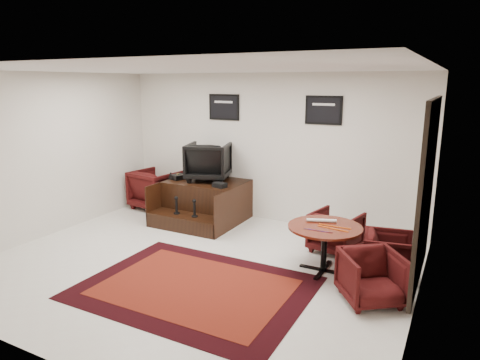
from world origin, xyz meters
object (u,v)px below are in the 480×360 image
object	(u,v)px
table_chair_window	(389,252)
table_chair_back	(336,230)
shine_podium	(205,202)
shine_chair	(208,160)
meeting_table	(325,232)
table_chair_corner	(372,275)
armchair_side	(156,187)

from	to	relation	value
table_chair_window	table_chair_back	bearing A→B (deg)	49.39
shine_podium	shine_chair	world-z (taller)	shine_chair
shine_chair	table_chair_back	xyz separation A→B (m)	(2.69, -0.54, -0.81)
shine_podium	meeting_table	world-z (taller)	shine_podium
table_chair_corner	table_chair_back	bearing A→B (deg)	84.57
armchair_side	meeting_table	xyz separation A→B (m)	(4.09, -1.41, 0.14)
armchair_side	table_chair_corner	xyz separation A→B (m)	(4.85, -1.98, -0.10)
shine_podium	table_chair_window	world-z (taller)	shine_podium
table_chair_back	shine_podium	bearing A→B (deg)	3.39
table_chair_window	table_chair_corner	distance (m)	0.87
shine_chair	table_chair_back	size ratio (longest dim) A/B	1.14
shine_podium	shine_chair	distance (m)	0.83
shine_podium	shine_chair	size ratio (longest dim) A/B	1.88
table_chair_corner	table_chair_window	bearing A→B (deg)	50.01
shine_podium	shine_chair	bearing A→B (deg)	90.00
shine_podium	table_chair_window	bearing A→B (deg)	-14.36
table_chair_window	shine_chair	bearing A→B (deg)	63.46
table_chair_back	table_chair_corner	world-z (taller)	table_chair_back
shine_chair	meeting_table	size ratio (longest dim) A/B	0.79
shine_podium	table_chair_corner	world-z (taller)	shine_podium
meeting_table	table_chair_window	bearing A→B (deg)	19.42
armchair_side	table_chair_corner	bearing A→B (deg)	166.04
table_chair_back	table_chair_corner	bearing A→B (deg)	132.18
table_chair_back	meeting_table	bearing A→B (deg)	105.36
meeting_table	table_chair_window	size ratio (longest dim) A/B	1.54
armchair_side	table_chair_back	distance (m)	4.08
armchair_side	table_chair_back	size ratio (longest dim) A/B	1.27
shine_podium	table_chair_back	bearing A→B (deg)	-8.29
shine_chair	table_chair_corner	distance (m)	4.08
meeting_table	table_chair_back	xyz separation A→B (m)	(-0.05, 0.81, -0.23)
meeting_table	table_chair_back	size ratio (longest dim) A/B	1.45
meeting_table	table_chair_window	world-z (taller)	meeting_table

